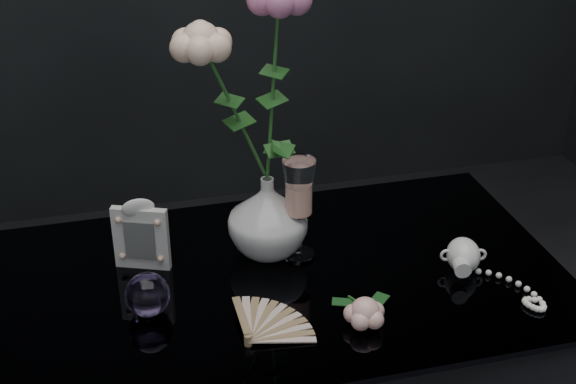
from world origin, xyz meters
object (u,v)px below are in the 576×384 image
object	(u,v)px
wine_glass	(299,210)
picture_frame	(141,233)
vase	(268,216)
loose_rose	(365,312)
pearl_jar	(463,254)
paperweight	(147,295)

from	to	relation	value
wine_glass	picture_frame	distance (m)	0.28
vase	loose_rose	xyz separation A→B (m)	(0.10, -0.25, -0.05)
wine_glass	pearl_jar	size ratio (longest dim) A/B	0.91
wine_glass	pearl_jar	bearing A→B (deg)	-22.52
paperweight	loose_rose	distance (m)	0.35
paperweight	loose_rose	world-z (taller)	paperweight
vase	paperweight	bearing A→B (deg)	-150.20
paperweight	loose_rose	size ratio (longest dim) A/B	0.50
vase	pearl_jar	bearing A→B (deg)	-23.39
picture_frame	pearl_jar	size ratio (longest dim) A/B	0.65
wine_glass	picture_frame	size ratio (longest dim) A/B	1.40
vase	paperweight	xyz separation A→B (m)	(-0.23, -0.13, -0.04)
wine_glass	paperweight	distance (m)	0.31
picture_frame	pearl_jar	distance (m)	0.57
loose_rose	pearl_jar	distance (m)	0.25
loose_rose	picture_frame	bearing A→B (deg)	127.50
paperweight	wine_glass	bearing A→B (deg)	20.60
loose_rose	vase	bearing A→B (deg)	97.56
vase	picture_frame	world-z (taller)	vase
vase	picture_frame	distance (m)	0.23
wine_glass	vase	bearing A→B (deg)	152.10
pearl_jar	loose_rose	bearing A→B (deg)	-140.46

